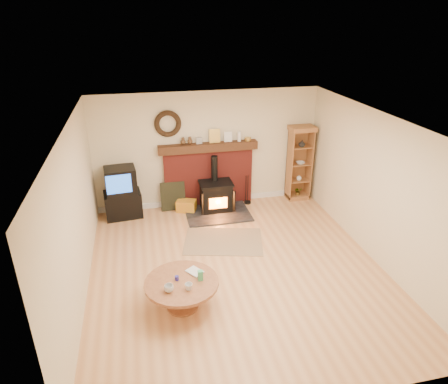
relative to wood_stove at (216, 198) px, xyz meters
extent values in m
plane|color=tan|center=(-0.09, -2.27, -0.33)|extent=(5.50, 5.50, 0.00)
cube|color=beige|center=(-0.09, 0.48, 0.97)|extent=(5.00, 0.02, 2.60)
cube|color=beige|center=(-0.09, -5.02, 0.97)|extent=(5.00, 0.02, 2.60)
cube|color=beige|center=(-2.59, -2.27, 0.97)|extent=(0.02, 5.50, 2.60)
cube|color=beige|center=(2.41, -2.27, 0.97)|extent=(0.02, 5.50, 2.60)
cube|color=white|center=(-0.09, -2.27, 2.27)|extent=(5.00, 5.50, 0.02)
cube|color=white|center=(-0.09, 0.46, -0.27)|extent=(5.00, 0.04, 0.12)
torus|color=black|center=(-0.94, 0.42, 1.62)|extent=(0.57, 0.11, 0.57)
cube|color=maroon|center=(-0.09, 0.41, 0.32)|extent=(2.00, 0.15, 1.30)
cube|color=#351E10|center=(-0.09, 0.37, 1.06)|extent=(2.20, 0.22, 0.18)
cube|color=#999999|center=(-0.29, 0.38, 1.22)|extent=(0.13, 0.05, 0.14)
cube|color=gold|center=(0.06, 0.40, 1.30)|extent=(0.24, 0.06, 0.30)
cube|color=white|center=(0.36, 0.40, 1.26)|extent=(0.18, 0.05, 0.22)
cylinder|color=white|center=(0.61, 0.38, 1.26)|extent=(0.08, 0.08, 0.22)
cylinder|color=gold|center=(0.81, 0.38, 1.19)|extent=(0.14, 0.14, 0.07)
cube|color=black|center=(0.00, -0.17, -0.31)|extent=(1.40, 1.00, 0.03)
cube|color=black|center=(0.00, 0.03, 0.01)|extent=(0.66, 0.47, 0.61)
cube|color=black|center=(0.00, 0.03, 0.33)|extent=(0.72, 0.52, 0.04)
cylinder|color=black|center=(0.00, 0.18, 0.63)|extent=(0.14, 0.14, 0.56)
cube|color=orange|center=(0.00, -0.21, -0.04)|extent=(0.40, 0.02, 0.24)
cube|color=black|center=(-0.30, -0.15, -0.02)|extent=(0.16, 0.21, 0.49)
cube|color=black|center=(0.30, -0.15, -0.02)|extent=(0.16, 0.21, 0.49)
cube|color=brown|center=(-0.13, -1.32, -0.32)|extent=(1.70, 1.36, 0.01)
cube|color=black|center=(-2.03, 0.20, -0.05)|extent=(0.82, 0.61, 0.56)
cube|color=black|center=(-2.03, 0.20, 0.52)|extent=(0.68, 0.59, 0.56)
cube|color=blue|center=(-2.05, -0.07, 0.54)|extent=(0.51, 0.07, 0.41)
cube|color=#965B31|center=(2.03, 0.26, -0.28)|extent=(0.51, 0.37, 0.10)
cube|color=#965B31|center=(2.03, 0.44, 0.53)|extent=(0.51, 0.02, 1.62)
cube|color=#965B31|center=(1.79, 0.26, 0.53)|extent=(0.02, 0.37, 1.62)
cube|color=#965B31|center=(2.28, 0.26, 0.53)|extent=(0.02, 0.37, 1.62)
cube|color=#965B31|center=(2.03, 0.26, 1.39)|extent=(0.57, 0.41, 0.10)
cube|color=#965B31|center=(2.03, 0.26, 0.13)|extent=(0.47, 0.33, 0.02)
cube|color=#965B31|center=(2.03, 0.26, 0.55)|extent=(0.47, 0.33, 0.02)
cube|color=#965B31|center=(2.03, 0.26, 0.97)|extent=(0.47, 0.33, 0.02)
imported|color=white|center=(2.03, 0.21, 1.05)|extent=(0.15, 0.15, 0.16)
imported|color=white|center=(2.03, 0.21, 0.58)|extent=(0.20, 0.20, 0.05)
sphere|color=white|center=(2.03, 0.21, 0.20)|extent=(0.12, 0.12, 0.12)
imported|color=#46A76E|center=(2.03, 0.21, -0.13)|extent=(0.17, 0.15, 0.19)
cube|color=yellow|center=(-0.66, 0.13, -0.20)|extent=(0.49, 0.40, 0.26)
cube|color=black|center=(-0.93, 0.28, 0.00)|extent=(0.55, 0.15, 0.65)
cylinder|color=black|center=(0.79, 0.23, -0.31)|extent=(0.16, 0.16, 0.04)
cylinder|color=black|center=(0.74, 0.23, 0.02)|extent=(0.02, 0.02, 0.70)
cylinder|color=black|center=(0.79, 0.23, 0.02)|extent=(0.02, 0.02, 0.70)
cylinder|color=brown|center=(-1.14, -3.04, -0.31)|extent=(0.49, 0.49, 0.03)
cylinder|color=brown|center=(-1.14, -3.04, -0.11)|extent=(0.18, 0.18, 0.39)
cylinder|color=brown|center=(-1.14, -3.04, 0.11)|extent=(1.11, 1.11, 0.05)
imported|color=white|center=(-1.34, -3.23, 0.19)|extent=(0.14, 0.14, 0.11)
imported|color=white|center=(-1.06, -3.25, 0.19)|extent=(0.11, 0.11, 0.10)
imported|color=#4C331E|center=(-0.99, -2.91, 0.15)|extent=(0.18, 0.25, 0.02)
cylinder|color=navy|center=(-1.20, -2.99, 0.17)|extent=(0.06, 0.06, 0.07)
cube|color=#46A76E|center=(-0.86, -3.06, 0.22)|extent=(0.07, 0.07, 0.16)
camera|label=1|loc=(-1.56, -7.89, 3.78)|focal=32.00mm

